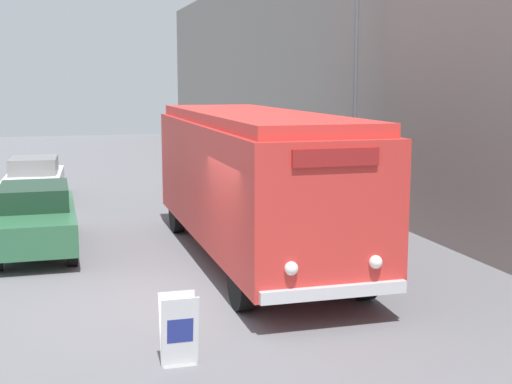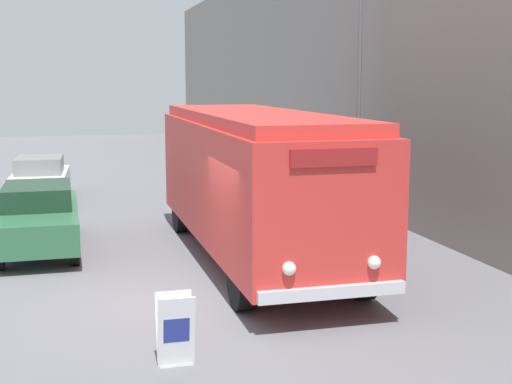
{
  "view_description": "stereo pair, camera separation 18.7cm",
  "coord_description": "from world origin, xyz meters",
  "px_view_note": "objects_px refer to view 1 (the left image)",
  "views": [
    {
      "loc": [
        -2.33,
        -12.26,
        3.97
      ],
      "look_at": [
        1.24,
        0.26,
        1.91
      ],
      "focal_mm": 50.0,
      "sensor_mm": 36.0,
      "label": 1
    },
    {
      "loc": [
        -2.15,
        -12.31,
        3.97
      ],
      "look_at": [
        1.24,
        0.26,
        1.91
      ],
      "focal_mm": 50.0,
      "sensor_mm": 36.0,
      "label": 2
    }
  ],
  "objects_px": {
    "parked_car_mid": "(34,178)",
    "sign_board": "(179,331)",
    "parked_car_near": "(35,217)",
    "vintage_bus": "(253,177)",
    "streetlamp": "(356,46)"
  },
  "relations": [
    {
      "from": "vintage_bus",
      "to": "parked_car_near",
      "type": "xyz_separation_m",
      "value": [
        -4.66,
        2.23,
        -1.07
      ]
    },
    {
      "from": "parked_car_near",
      "to": "sign_board",
      "type": "bearing_deg",
      "value": -74.92
    },
    {
      "from": "vintage_bus",
      "to": "sign_board",
      "type": "relative_size",
      "value": 9.35
    },
    {
      "from": "streetlamp",
      "to": "sign_board",
      "type": "bearing_deg",
      "value": -125.99
    },
    {
      "from": "streetlamp",
      "to": "parked_car_near",
      "type": "height_order",
      "value": "streetlamp"
    },
    {
      "from": "streetlamp",
      "to": "parked_car_mid",
      "type": "height_order",
      "value": "streetlamp"
    },
    {
      "from": "parked_car_mid",
      "to": "parked_car_near",
      "type": "bearing_deg",
      "value": -85.47
    },
    {
      "from": "sign_board",
      "to": "parked_car_mid",
      "type": "relative_size",
      "value": 0.23
    },
    {
      "from": "sign_board",
      "to": "streetlamp",
      "type": "xyz_separation_m",
      "value": [
        6.56,
        9.03,
        4.38
      ]
    },
    {
      "from": "parked_car_near",
      "to": "parked_car_mid",
      "type": "relative_size",
      "value": 1.09
    },
    {
      "from": "streetlamp",
      "to": "parked_car_mid",
      "type": "xyz_separation_m",
      "value": [
        -8.8,
        5.87,
        -4.14
      ]
    },
    {
      "from": "sign_board",
      "to": "parked_car_near",
      "type": "distance_m",
      "value": 7.95
    },
    {
      "from": "streetlamp",
      "to": "parked_car_near",
      "type": "distance_m",
      "value": 9.64
    },
    {
      "from": "parked_car_mid",
      "to": "sign_board",
      "type": "bearing_deg",
      "value": -78.34
    },
    {
      "from": "vintage_bus",
      "to": "sign_board",
      "type": "xyz_separation_m",
      "value": [
        -2.6,
        -5.44,
        -1.36
      ]
    }
  ]
}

